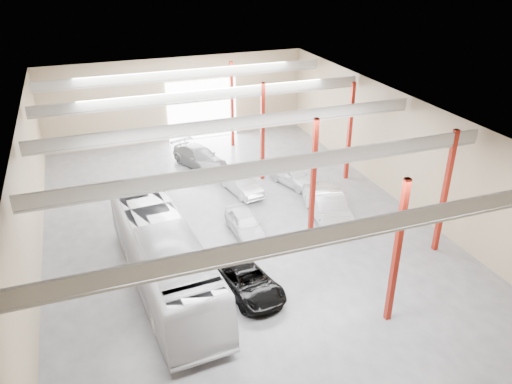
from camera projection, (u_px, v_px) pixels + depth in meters
depot_shell at (237, 147)px, 28.07m from camera, size 22.12×32.12×7.06m
coach_bus at (163, 256)px, 24.08m from camera, size 3.76×12.44×3.42m
black_sedan at (247, 281)px, 24.04m from camera, size 3.05×5.05×1.31m
car_row_a at (245, 223)px, 28.92m from camera, size 1.61×3.97×1.35m
car_row_b at (241, 183)px, 33.74m from camera, size 2.19×4.29×1.35m
car_row_c at (200, 157)px, 37.60m from camera, size 3.77×5.71×1.54m
car_right_near at (328, 206)px, 30.41m from camera, size 2.65×5.44×1.72m
car_right_far at (294, 175)px, 34.85m from camera, size 2.80×4.34×1.37m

